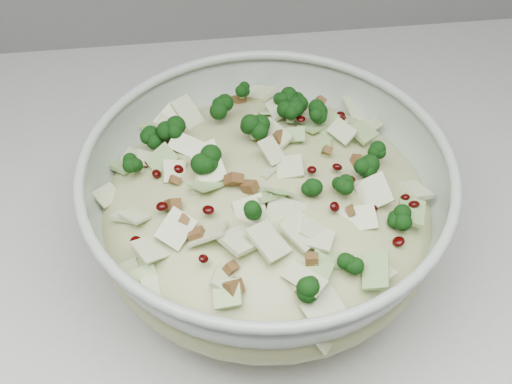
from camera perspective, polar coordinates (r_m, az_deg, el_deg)
counter at (r=1.22m, az=18.73°, el=-12.52°), size 3.60×0.60×0.90m
mixing_bowl at (r=0.65m, az=0.83°, el=-1.64°), size 0.42×0.42×0.13m
salad at (r=0.63m, az=0.85°, el=-0.38°), size 0.31×0.31×0.13m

